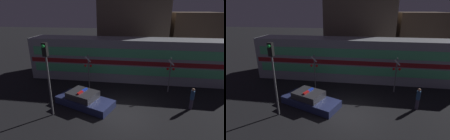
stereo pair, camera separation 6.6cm
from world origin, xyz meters
TOP-DOWN VIEW (x-y plane):
  - ground_plane at (0.00, 0.00)m, footprint 120.00×120.00m
  - train at (0.21, 7.37)m, footprint 22.02×2.88m
  - police_car at (-3.36, 1.11)m, footprint 5.08×3.49m
  - pedestrian at (5.02, 1.72)m, footprint 0.30×0.30m
  - crossing_signal_near at (3.73, 4.48)m, footprint 0.73×0.29m
  - crossing_signal_far at (-3.79, 4.17)m, footprint 0.73×0.29m
  - traffic_light_corner at (-5.24, -0.60)m, footprint 0.30×0.46m
  - building_left at (0.00, 14.19)m, footprint 8.98×6.04m
  - building_center at (8.51, 16.66)m, footprint 6.26×6.79m

SIDE VIEW (x-z plane):
  - ground_plane at x=0.00m, z-range 0.00..0.00m
  - police_car at x=-3.36m, z-range -0.17..1.08m
  - pedestrian at x=5.02m, z-range 0.02..1.78m
  - crossing_signal_near at x=3.73m, z-range 0.31..3.62m
  - crossing_signal_far at x=-3.79m, z-range 0.31..3.70m
  - train at x=0.21m, z-range 0.00..4.48m
  - building_center at x=8.51m, z-range 0.00..6.97m
  - traffic_light_corner at x=-5.24m, z-range 1.12..6.48m
  - building_left at x=0.00m, z-range 0.00..10.56m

